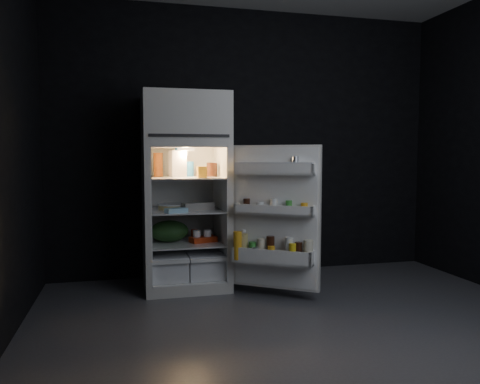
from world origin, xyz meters
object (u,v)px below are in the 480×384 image
object	(u,v)px
refrigerator	(185,184)
yogurt_tray	(203,239)
fridge_door	(275,220)
milk_jug	(178,164)
egg_carton	(198,206)

from	to	relation	value
refrigerator	yogurt_tray	distance (m)	0.54
fridge_door	milk_jug	bearing A→B (deg)	143.20
yogurt_tray	refrigerator	bearing A→B (deg)	131.12
egg_carton	yogurt_tray	world-z (taller)	egg_carton
egg_carton	yogurt_tray	size ratio (longest dim) A/B	1.20
fridge_door	egg_carton	xyz separation A→B (m)	(-0.58, 0.46, 0.09)
fridge_door	egg_carton	bearing A→B (deg)	141.57
refrigerator	fridge_door	world-z (taller)	refrigerator
milk_jug	yogurt_tray	distance (m)	0.73
refrigerator	egg_carton	xyz separation A→B (m)	(0.10, -0.13, -0.19)
milk_jug	yogurt_tray	bearing A→B (deg)	-26.24
yogurt_tray	egg_carton	bearing A→B (deg)	-162.83
milk_jug	egg_carton	size ratio (longest dim) A/B	0.84
egg_carton	yogurt_tray	xyz separation A→B (m)	(0.05, 0.03, -0.31)
refrigerator	milk_jug	distance (m)	0.20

